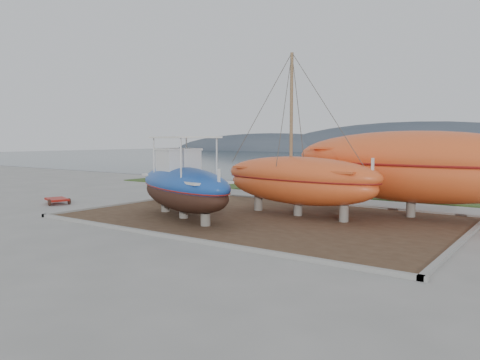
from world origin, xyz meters
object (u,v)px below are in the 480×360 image
Objects in this scene: blue_caique at (183,178)px; orange_bare_hull at (412,175)px; white_dinghy at (177,193)px; red_trailer at (57,201)px; orange_sailboat at (299,135)px.

orange_bare_hull reaches higher than blue_caique.
red_trailer is (-5.83, -4.29, -0.51)m from white_dinghy.
orange_sailboat is 3.64× the size of red_trailer.
blue_caique reaches higher than red_trailer.
orange_bare_hull is at bearing 38.52° from orange_sailboat.
white_dinghy is (-4.00, 3.82, -1.36)m from blue_caique.
white_dinghy is at bearing -162.86° from orange_bare_hull.
white_dinghy is 7.26m from red_trailer.
red_trailer is at bearing -140.72° from white_dinghy.
red_trailer is (-9.82, -0.47, -1.86)m from blue_caique.
blue_caique is 3.31× the size of red_trailer.
blue_caique reaches higher than white_dinghy.
red_trailer is at bearing -155.53° from orange_sailboat.
orange_sailboat reaches higher than white_dinghy.
orange_bare_hull is 20.18m from red_trailer.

